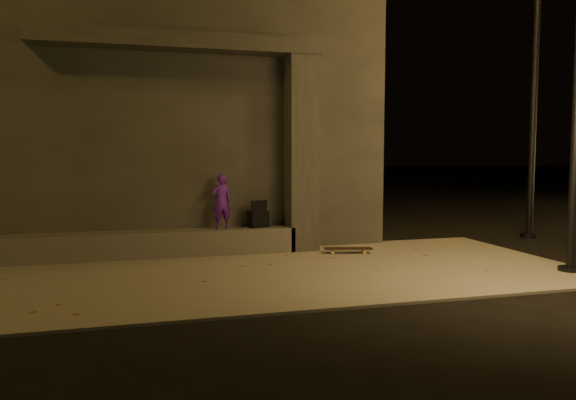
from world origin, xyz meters
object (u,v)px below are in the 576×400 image
object	(u,v)px
backpack	(258,218)
skateboarder	(221,201)
skateboard	(348,249)
column	(302,154)

from	to	relation	value
backpack	skateboarder	bearing A→B (deg)	162.44
skateboarder	skateboard	xyz separation A→B (m)	(2.21, -0.65, -0.87)
column	skateboard	distance (m)	1.96
column	skateboarder	xyz separation A→B (m)	(-1.52, 0.00, -0.85)
backpack	skateboard	distance (m)	1.75
column	backpack	xyz separation A→B (m)	(-0.84, 0.00, -1.18)
skateboarder	backpack	distance (m)	0.75
skateboard	column	bearing A→B (deg)	150.30
skateboarder	backpack	size ratio (longest dim) A/B	1.96
column	backpack	size ratio (longest dim) A/B	7.12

